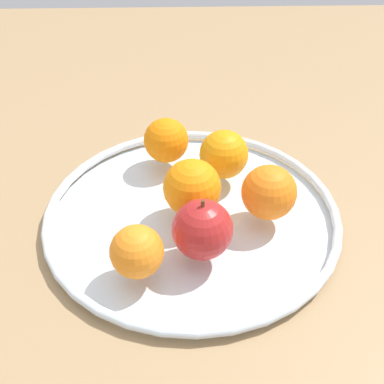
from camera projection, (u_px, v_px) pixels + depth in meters
The scene contains 8 objects.
ground_plane at pixel (192, 231), 70.62cm from camera, with size 160.07×160.07×4.00cm, color #9E7E55.
fruit_bowl at pixel (192, 215), 68.78cm from camera, with size 39.06×39.06×1.80cm.
apple at pixel (202, 229), 60.05cm from camera, with size 7.20×7.20×8.00cm.
orange_front_left at pixel (224, 154), 72.05cm from camera, with size 6.87×6.87×6.87cm, color orange.
orange_front_right at pixel (269, 192), 65.43cm from camera, with size 7.07×7.07×7.07cm, color orange.
orange_back_right at pixel (137, 252), 58.00cm from camera, with size 6.19×6.19×6.19cm, color orange.
orange_center at pixel (166, 140), 75.07cm from camera, with size 6.52×6.52×6.52cm, color orange.
orange_back_left at pixel (193, 188), 65.84cm from camera, with size 7.45×7.45×7.45cm, color orange.
Camera 1 is at (-1.38, -51.33, 46.77)cm, focal length 48.56 mm.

